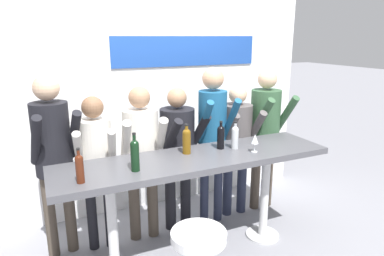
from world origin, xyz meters
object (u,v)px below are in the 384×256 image
object	(u,v)px
person_center_left	(142,148)
person_center	(178,144)
person_right	(237,137)
wine_bottle_3	(135,154)
tasting_table	(196,171)
wine_bottle_0	(235,136)
person_center_right	(213,128)
person_far_left	(53,147)
wine_bottle_2	(221,136)
person_far_right	(265,124)
person_left	(96,157)
wine_bottle_4	(187,140)
wine_bottle_1	(80,167)
wine_glass_0	(255,140)

from	to	relation	value
person_center_left	person_center	world-z (taller)	person_center_left
person_right	wine_bottle_3	distance (m)	1.58
tasting_table	wine_bottle_0	size ratio (longest dim) A/B	9.50
person_center	wine_bottle_3	size ratio (longest dim) A/B	4.92
person_center_right	wine_bottle_0	bearing A→B (deg)	-83.23
person_far_left	wine_bottle_2	size ratio (longest dim) A/B	6.40
person_right	wine_bottle_3	xyz separation A→B (m)	(-1.41, -0.68, 0.22)
person_far_left	person_far_right	distance (m)	2.41
person_left	person_center_left	bearing A→B (deg)	8.40
person_center_left	wine_bottle_4	size ratio (longest dim) A/B	5.74
person_left	person_right	xyz separation A→B (m)	(1.63, 0.04, -0.01)
tasting_table	wine_bottle_3	xyz separation A→B (m)	(-0.61, -0.10, 0.29)
person_center_right	person_far_right	distance (m)	0.76
wine_bottle_0	person_center	bearing A→B (deg)	125.93
person_left	wine_bottle_1	xyz separation A→B (m)	(-0.23, -0.69, 0.18)
person_far_left	wine_bottle_1	bearing A→B (deg)	-88.25
wine_bottle_0	person_right	bearing A→B (deg)	55.85
wine_bottle_0	wine_glass_0	bearing A→B (deg)	-55.83
wine_bottle_1	wine_bottle_3	distance (m)	0.45
tasting_table	person_center_left	size ratio (longest dim) A/B	1.58
tasting_table	wine_bottle_0	bearing A→B (deg)	6.51
person_left	person_center_right	size ratio (longest dim) A/B	0.88
person_far_right	person_center_left	bearing A→B (deg)	-178.06
person_far_left	person_center_left	xyz separation A→B (m)	(0.83, -0.06, -0.11)
wine_bottle_2	wine_glass_0	world-z (taller)	wine_bottle_2
person_left	person_center	bearing A→B (deg)	12.47
person_left	person_right	world-z (taller)	person_right
tasting_table	wine_bottle_2	xyz separation A→B (m)	(0.32, 0.11, 0.28)
tasting_table	person_left	distance (m)	0.99
person_far_left	person_center_left	bearing A→B (deg)	-13.85
tasting_table	wine_bottle_4	world-z (taller)	wine_bottle_4
person_center	wine_bottle_0	xyz separation A→B (m)	(0.39, -0.54, 0.19)
person_center_right	wine_glass_0	distance (m)	0.66
person_far_right	wine_bottle_3	bearing A→B (deg)	-159.26
wine_bottle_0	wine_bottle_1	size ratio (longest dim) A/B	0.99
person_far_left	wine_bottle_0	xyz separation A→B (m)	(1.65, -0.54, 0.05)
person_far_right	wine_bottle_2	distance (m)	1.00
person_left	wine_bottle_4	size ratio (longest dim) A/B	5.52
tasting_table	wine_glass_0	size ratio (longest dim) A/B	14.80
person_center_left	person_center_right	distance (m)	0.83
wine_bottle_0	wine_bottle_3	distance (m)	1.07
person_center_left	wine_bottle_3	bearing A→B (deg)	-104.09
person_left	person_center	distance (m)	0.89
wine_bottle_4	person_far_right	bearing A→B (deg)	20.08
person_center_right	person_far_left	bearing A→B (deg)	-174.93
person_center	person_left	bearing A→B (deg)	172.40
person_far_right	person_far_left	bearing A→B (deg)	179.83
person_far_left	person_center	distance (m)	1.27
person_far_right	wine_bottle_4	distance (m)	1.34
person_center	person_center_right	xyz separation A→B (m)	(0.39, -0.06, 0.16)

